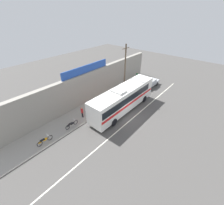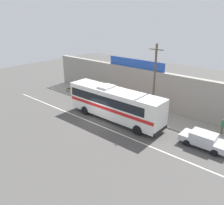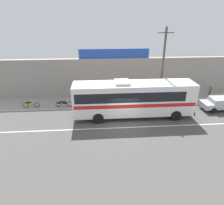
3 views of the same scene
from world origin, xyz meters
name	(u,v)px [view 2 (image 2 of 3)]	position (x,y,z in m)	size (l,w,h in m)	color
ground_plane	(99,121)	(0.00, 0.00, 0.00)	(70.00, 70.00, 0.00)	#4F4C49
sidewalk_slab	(127,107)	(0.00, 5.20, 0.07)	(30.00, 3.60, 0.14)	gray
storefront_facade	(137,86)	(0.00, 7.35, 2.40)	(30.00, 0.70, 4.80)	gray
storefront_billboard	(136,63)	(-0.38, 7.35, 5.35)	(8.37, 0.12, 1.10)	#234CAD
road_center_stripe	(94,123)	(0.00, -0.80, 0.00)	(30.00, 0.14, 0.01)	silver
intercity_bus	(114,102)	(0.97, 1.44, 2.07)	(11.88, 2.68, 3.78)	white
parked_car	(204,140)	(10.86, 2.28, 0.74)	(4.21, 1.85, 1.37)	#B7BABF
utility_pole	(154,83)	(4.51, 3.87, 4.47)	(1.60, 0.22, 8.39)	brown
motorcycle_orange	(70,90)	(-9.85, 4.06, 0.57)	(1.83, 0.56, 0.94)	black
motorcycle_purple	(86,95)	(-6.27, 4.00, 0.57)	(1.85, 0.56, 0.94)	black
pedestrian_far_right	(223,125)	(11.44, 5.67, 1.08)	(0.30, 0.48, 1.63)	brown
pedestrian_far_left	(109,96)	(-2.50, 4.57, 1.12)	(0.30, 0.48, 1.69)	black
pedestrian_near_shop	(100,94)	(-4.07, 4.52, 1.06)	(0.30, 0.48, 1.59)	black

